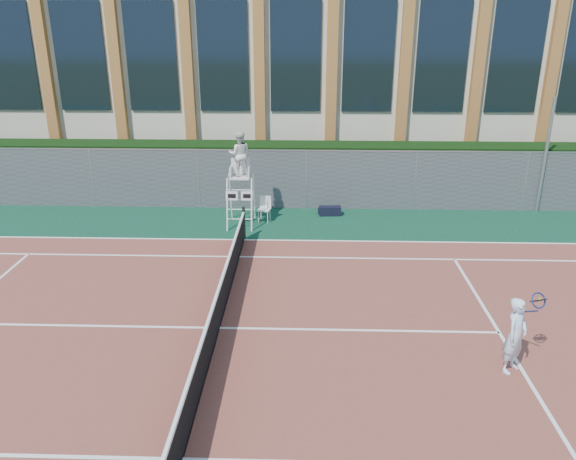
{
  "coord_description": "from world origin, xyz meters",
  "views": [
    {
      "loc": [
        1.95,
        -11.22,
        6.73
      ],
      "look_at": [
        1.5,
        3.0,
        1.33
      ],
      "focal_mm": 35.0,
      "sensor_mm": 36.0,
      "label": 1
    }
  ],
  "objects_px": {
    "umpire_chair": "(240,157)",
    "plastic_chair": "(265,206)",
    "tennis_player": "(516,335)",
    "steel_pole": "(545,156)"
  },
  "relations": [
    {
      "from": "steel_pole",
      "to": "tennis_player",
      "type": "relative_size",
      "value": 2.57
    },
    {
      "from": "umpire_chair",
      "to": "plastic_chair",
      "type": "bearing_deg",
      "value": 25.53
    },
    {
      "from": "umpire_chair",
      "to": "plastic_chair",
      "type": "distance_m",
      "value": 2.05
    },
    {
      "from": "steel_pole",
      "to": "umpire_chair",
      "type": "xyz_separation_m",
      "value": [
        -10.76,
        -1.66,
        0.29
      ]
    },
    {
      "from": "tennis_player",
      "to": "umpire_chair",
      "type": "bearing_deg",
      "value": 127.01
    },
    {
      "from": "steel_pole",
      "to": "tennis_player",
      "type": "xyz_separation_m",
      "value": [
        -4.36,
        -10.14,
        -1.25
      ]
    },
    {
      "from": "tennis_player",
      "to": "plastic_chair",
      "type": "bearing_deg",
      "value": 122.35
    },
    {
      "from": "umpire_chair",
      "to": "plastic_chair",
      "type": "height_order",
      "value": "umpire_chair"
    },
    {
      "from": "umpire_chair",
      "to": "tennis_player",
      "type": "bearing_deg",
      "value": -52.99
    },
    {
      "from": "umpire_chair",
      "to": "tennis_player",
      "type": "height_order",
      "value": "umpire_chair"
    }
  ]
}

